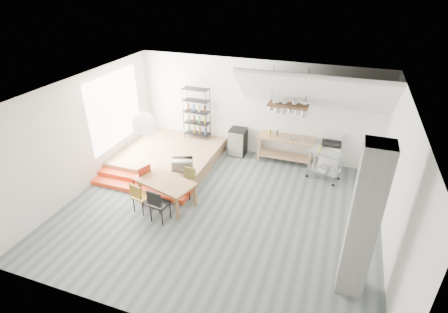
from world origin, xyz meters
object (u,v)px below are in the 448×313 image
at_px(stove, 330,156).
at_px(dining_table, 167,184).
at_px(mini_fridge, 238,142).
at_px(rolling_cart, 325,162).

distance_m(stove, dining_table, 5.16).
relative_size(dining_table, mini_fridge, 1.78).
distance_m(rolling_cart, mini_fridge, 2.99).
height_order(stove, mini_fridge, stove).
height_order(stove, dining_table, stove).
bearing_deg(rolling_cart, stove, 97.69).
height_order(rolling_cart, mini_fridge, mini_fridge).
relative_size(stove, mini_fridge, 1.27).
bearing_deg(rolling_cart, mini_fridge, -175.75).
bearing_deg(rolling_cart, dining_table, -127.31).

